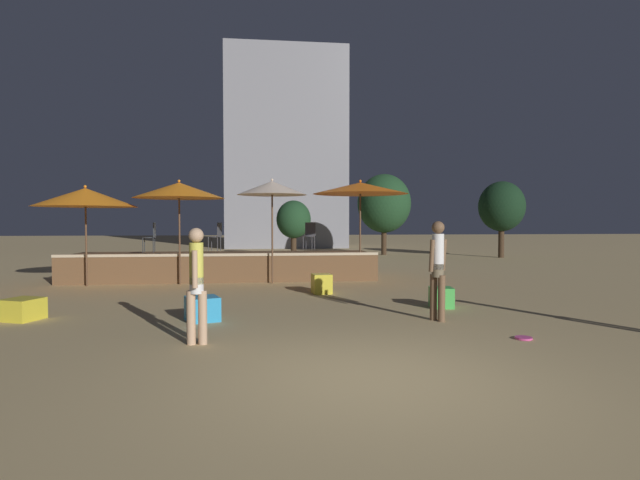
# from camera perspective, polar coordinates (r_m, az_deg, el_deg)

# --- Properties ---
(ground_plane) EXTENTS (120.00, 120.00, 0.00)m
(ground_plane) POSITION_cam_1_polar(r_m,az_deg,el_deg) (5.93, 6.29, -15.64)
(ground_plane) COLOR tan
(wooden_deck) EXTENTS (9.37, 2.56, 0.87)m
(wooden_deck) POSITION_cam_1_polar(r_m,az_deg,el_deg) (16.12, -10.89, -2.92)
(wooden_deck) COLOR brown
(wooden_deck) RESTS_ON ground
(patio_umbrella_0) EXTENTS (2.89, 2.89, 3.07)m
(patio_umbrella_0) POSITION_cam_1_polar(r_m,az_deg,el_deg) (15.24, 4.63, 5.91)
(patio_umbrella_0) COLOR brown
(patio_umbrella_0) RESTS_ON ground
(patio_umbrella_1) EXTENTS (2.76, 2.76, 2.81)m
(patio_umbrella_1) POSITION_cam_1_polar(r_m,az_deg,el_deg) (15.31, -25.24, 4.42)
(patio_umbrella_1) COLOR brown
(patio_umbrella_1) RESTS_ON ground
(patio_umbrella_2) EXTENTS (2.02, 2.02, 3.05)m
(patio_umbrella_2) POSITION_cam_1_polar(r_m,az_deg,el_deg) (14.55, -5.50, 5.91)
(patio_umbrella_2) COLOR brown
(patio_umbrella_2) RESTS_ON ground
(patio_umbrella_3) EXTENTS (2.55, 2.55, 2.99)m
(patio_umbrella_3) POSITION_cam_1_polar(r_m,az_deg,el_deg) (14.80, -15.81, 5.47)
(patio_umbrella_3) COLOR brown
(patio_umbrella_3) RESTS_ON ground
(cube_seat_0) EXTENTS (0.50, 0.50, 0.49)m
(cube_seat_0) POSITION_cam_1_polar(r_m,az_deg,el_deg) (12.53, 0.19, -5.02)
(cube_seat_0) COLOR yellow
(cube_seat_0) RESTS_ON ground
(cube_seat_1) EXTENTS (0.51, 0.51, 0.42)m
(cube_seat_1) POSITION_cam_1_polar(r_m,az_deg,el_deg) (10.82, 13.69, -6.40)
(cube_seat_1) COLOR #4CC651
(cube_seat_1) RESTS_ON ground
(cube_seat_2) EXTENTS (0.75, 0.75, 0.40)m
(cube_seat_2) POSITION_cam_1_polar(r_m,az_deg,el_deg) (10.71, -30.86, -6.81)
(cube_seat_2) COLOR yellow
(cube_seat_2) RESTS_ON ground
(cube_seat_3) EXTENTS (0.71, 0.71, 0.44)m
(cube_seat_3) POSITION_cam_1_polar(r_m,az_deg,el_deg) (9.40, -13.29, -7.65)
(cube_seat_3) COLOR #2D9EDB
(cube_seat_3) RESTS_ON ground
(person_0) EXTENTS (0.44, 0.33, 1.81)m
(person_0) POSITION_cam_1_polar(r_m,az_deg,el_deg) (9.29, 13.31, -2.88)
(person_0) COLOR brown
(person_0) RESTS_ON ground
(person_2) EXTENTS (0.30, 0.48, 1.71)m
(person_2) POSITION_cam_1_polar(r_m,az_deg,el_deg) (7.54, -13.93, -4.62)
(person_2) COLOR tan
(person_2) RESTS_ON ground
(bistro_chair_0) EXTENTS (0.40, 0.40, 0.90)m
(bistro_chair_0) POSITION_cam_1_polar(r_m,az_deg,el_deg) (15.96, -18.66, 0.62)
(bistro_chair_0) COLOR #2D3338
(bistro_chair_0) RESTS_ON wooden_deck
(bistro_chair_1) EXTENTS (0.45, 0.45, 0.90)m
(bistro_chair_1) POSITION_cam_1_polar(r_m,az_deg,el_deg) (16.59, -1.19, 0.79)
(bistro_chair_1) COLOR #47474C
(bistro_chair_1) RESTS_ON wooden_deck
(bistro_chair_2) EXTENTS (0.42, 0.42, 0.90)m
(bistro_chair_2) POSITION_cam_1_polar(r_m,az_deg,el_deg) (16.14, -11.67, 0.70)
(bistro_chair_2) COLOR #47474C
(bistro_chair_2) RESTS_ON wooden_deck
(frisbee_disc) EXTENTS (0.26, 0.26, 0.03)m
(frisbee_disc) POSITION_cam_1_polar(r_m,az_deg,el_deg) (8.40, 22.24, -10.33)
(frisbee_disc) COLOR #E54C99
(frisbee_disc) RESTS_ON ground
(background_tree_0) EXTENTS (1.72, 1.72, 2.85)m
(background_tree_0) POSITION_cam_1_polar(r_m,az_deg,el_deg) (24.93, -3.03, 2.32)
(background_tree_0) COLOR #3D2B1C
(background_tree_0) RESTS_ON ground
(background_tree_1) EXTENTS (2.86, 2.86, 4.35)m
(background_tree_1) POSITION_cam_1_polar(r_m,az_deg,el_deg) (27.10, 7.34, 4.15)
(background_tree_1) COLOR #3D2B1C
(background_tree_1) RESTS_ON ground
(background_tree_2) EXTENTS (2.25, 2.25, 3.79)m
(background_tree_2) POSITION_cam_1_polar(r_m,az_deg,el_deg) (26.39, 20.05, 3.60)
(background_tree_2) COLOR #3D2B1C
(background_tree_2) RESTS_ON ground
(distant_building) EXTENTS (8.21, 4.81, 13.50)m
(distant_building) POSITION_cam_1_polar(r_m,az_deg,el_deg) (35.55, -3.96, 10.14)
(distant_building) COLOR gray
(distant_building) RESTS_ON ground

